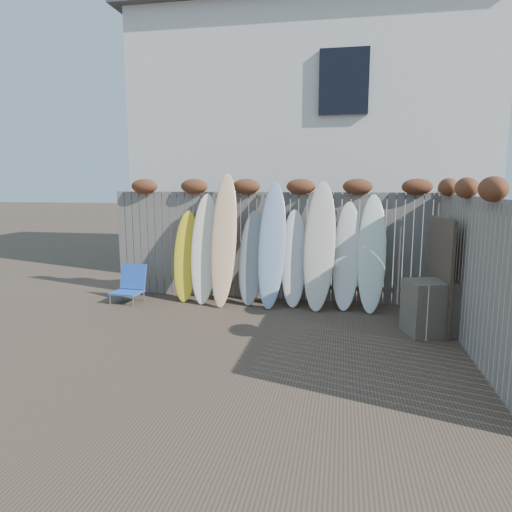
% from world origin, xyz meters
% --- Properties ---
extents(ground, '(80.00, 80.00, 0.00)m').
position_xyz_m(ground, '(0.00, 0.00, 0.00)').
color(ground, '#493A2D').
extents(back_fence, '(6.05, 0.28, 2.24)m').
position_xyz_m(back_fence, '(0.06, 2.39, 1.18)').
color(back_fence, slate).
rests_on(back_fence, ground).
extents(right_fence, '(0.28, 4.40, 2.24)m').
position_xyz_m(right_fence, '(2.99, 0.25, 1.14)').
color(right_fence, slate).
rests_on(right_fence, ground).
extents(house, '(8.50, 5.50, 6.33)m').
position_xyz_m(house, '(0.50, 6.50, 3.20)').
color(house, silver).
rests_on(house, ground).
extents(beach_chair, '(0.55, 0.58, 0.68)m').
position_xyz_m(beach_chair, '(-2.46, 1.71, 0.31)').
color(beach_chair, '#2452B5').
rests_on(beach_chair, ground).
extents(wooden_crate, '(0.80, 0.72, 0.78)m').
position_xyz_m(wooden_crate, '(2.64, 0.79, 0.39)').
color(wooden_crate, brown).
rests_on(wooden_crate, ground).
extents(lattice_panel, '(0.16, 1.11, 1.66)m').
position_xyz_m(lattice_panel, '(2.78, 1.05, 0.83)').
color(lattice_panel, brown).
rests_on(lattice_panel, ground).
extents(surfboard_0, '(0.51, 0.63, 1.66)m').
position_xyz_m(surfboard_0, '(-1.48, 2.04, 0.83)').
color(surfboard_0, yellow).
rests_on(surfboard_0, ground).
extents(surfboard_1, '(0.54, 0.74, 1.98)m').
position_xyz_m(surfboard_1, '(-1.10, 1.98, 0.99)').
color(surfboard_1, '#F6E9CA').
rests_on(surfboard_1, ground).
extents(surfboard_2, '(0.49, 0.84, 2.35)m').
position_xyz_m(surfboard_2, '(-0.72, 1.91, 1.17)').
color(surfboard_2, '#F1B583').
rests_on(surfboard_2, ground).
extents(surfboard_3, '(0.50, 0.63, 1.68)m').
position_xyz_m(surfboard_3, '(-0.24, 2.01, 0.84)').
color(surfboard_3, gray).
rests_on(surfboard_3, ground).
extents(surfboard_4, '(0.50, 0.78, 2.18)m').
position_xyz_m(surfboard_4, '(0.15, 1.94, 1.09)').
color(surfboard_4, '#889EC1').
rests_on(surfboard_4, ground).
extents(surfboard_5, '(0.49, 0.64, 1.70)m').
position_xyz_m(surfboard_5, '(0.52, 2.04, 0.85)').
color(surfboard_5, silver).
rests_on(surfboard_5, ground).
extents(surfboard_6, '(0.60, 0.82, 2.21)m').
position_xyz_m(surfboard_6, '(0.98, 1.94, 1.10)').
color(surfboard_6, beige).
rests_on(surfboard_6, ground).
extents(surfboard_7, '(0.53, 0.70, 1.85)m').
position_xyz_m(surfboard_7, '(1.44, 2.02, 0.92)').
color(surfboard_7, silver).
rests_on(surfboard_7, ground).
extents(surfboard_8, '(0.51, 0.73, 1.98)m').
position_xyz_m(surfboard_8, '(1.86, 1.95, 0.99)').
color(surfboard_8, silver).
rests_on(surfboard_8, ground).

